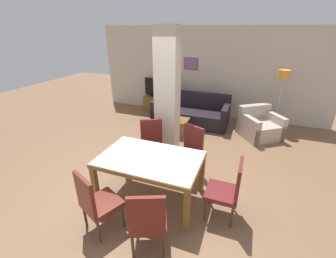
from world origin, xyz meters
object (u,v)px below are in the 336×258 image
tv_stand (157,104)px  floor_lamp (283,81)px  dining_chair_far_left (152,142)px  bottle (172,115)px  armchair (259,126)px  dining_chair_far_right (189,149)px  dining_table (150,166)px  sofa (191,113)px  dining_chair_near_left (96,201)px  tv_screen (157,88)px  coffee_table (177,127)px  dining_chair_head_right (228,188)px  dining_chair_near_right (148,219)px

tv_stand → floor_lamp: bearing=-3.7°
dining_chair_far_left → bottle: size_ratio=3.26×
armchair → tv_stand: 3.42m
dining_chair_far_right → armchair: size_ratio=0.80×
dining_table → sofa: sofa is taller
dining_chair_near_left → tv_screen: tv_screen is taller
dining_chair_far_right → coffee_table: dining_chair_far_right is taller
dining_chair_head_right → dining_chair_near_right: bearing=137.8°
bottle → floor_lamp: bearing=28.4°
dining_chair_far_right → tv_screen: size_ratio=1.02×
dining_table → coffee_table: bearing=98.5°
dining_chair_far_left → armchair: 3.05m
dining_chair_near_right → dining_chair_far_right: (0.00, 1.83, 0.00)m
tv_stand → floor_lamp: (3.69, -0.24, 1.12)m
dining_chair_head_right → sofa: bearing=23.7°
floor_lamp → dining_chair_near_right: bearing=-109.5°
dining_chair_far_right → tv_stand: 3.75m
sofa → coffee_table: 0.94m
armchair → coffee_table: armchair is taller
dining_chair_far_left → tv_stand: size_ratio=1.07×
dining_chair_near_left → dining_chair_far_right: 1.96m
bottle → floor_lamp: (2.56, 1.38, 0.82)m
dining_chair_far_right → tv_screen: (-2.02, 3.15, 0.26)m
dining_chair_head_right → dining_chair_near_left: same height
dining_chair_near_right → sofa: size_ratio=0.44×
dining_chair_near_left → dining_chair_far_left: bearing=113.9°
dining_chair_near_right → tv_stand: 5.37m
dining_chair_near_left → armchair: 4.53m
dining_table → dining_chair_near_right: dining_chair_near_right is taller
sofa → tv_screen: tv_screen is taller
dining_chair_near_left → coffee_table: size_ratio=1.71×
dining_table → dining_chair_far_right: (0.39, 0.90, -0.10)m
bottle → dining_table: bearing=-78.4°
dining_chair_head_right → floor_lamp: (0.83, 3.81, 0.85)m
dining_chair_far_left → dining_chair_head_right: bearing=127.4°
tv_screen → dining_chair_far_left: bearing=122.8°
dining_table → dining_chair_far_left: bearing=113.6°
dining_table → dining_chair_head_right: 1.24m
dining_chair_far_left → coffee_table: bearing=-114.6°
bottle → tv_stand: bearing=124.8°
dining_table → dining_chair_near_right: size_ratio=1.65×
armchair → dining_chair_head_right: bearing=46.0°
dining_chair_head_right → floor_lamp: 3.99m
dining_chair_far_right → floor_lamp: 3.46m
dining_table → sofa: size_ratio=0.73×
dining_chair_near_right → coffee_table: dining_chair_near_right is taller
dining_chair_near_left → floor_lamp: (2.46, 4.70, 0.85)m
sofa → armchair: (1.93, -0.26, -0.02)m
dining_chair_near_left → dining_table: bearing=90.0°
bottle → tv_screen: size_ratio=0.31×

